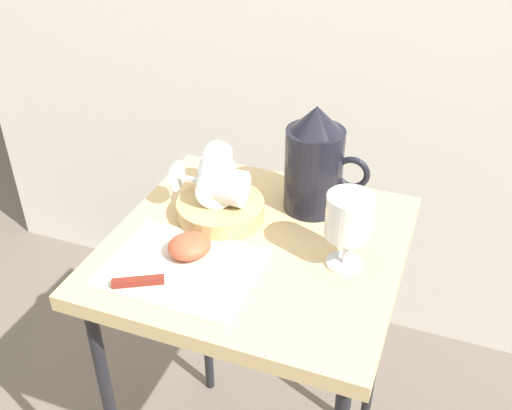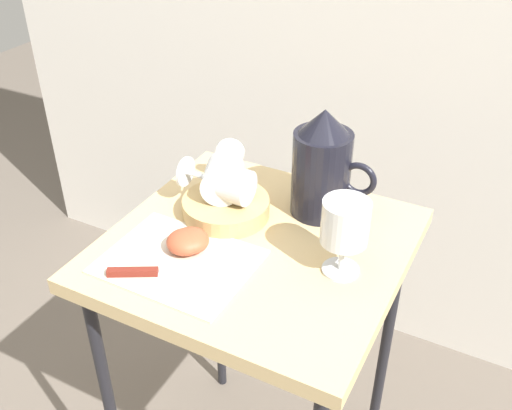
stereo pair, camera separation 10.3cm
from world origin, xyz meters
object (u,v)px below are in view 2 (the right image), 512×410
object	(u,v)px
table	(256,274)
wine_glass_tipped_near	(223,177)
basket_tray	(226,207)
apple_half_left	(190,241)
knife	(157,272)
wine_glass_upright	(345,226)
pitcher	(322,172)
apple_half_right	(186,242)
wine_glass_tipped_far	(228,183)

from	to	relation	value
table	wine_glass_tipped_near	distance (m)	0.19
basket_tray	apple_half_left	size ratio (longest dim) A/B	2.47
apple_half_left	knife	world-z (taller)	apple_half_left
basket_tray	wine_glass_tipped_near	world-z (taller)	wine_glass_tipped_near
wine_glass_upright	knife	size ratio (longest dim) A/B	0.64
table	basket_tray	world-z (taller)	basket_tray
table	pitcher	bearing A→B (deg)	66.77
wine_glass_upright	basket_tray	bearing A→B (deg)	167.53
pitcher	knife	size ratio (longest dim) A/B	1.00
apple_half_right	pitcher	bearing A→B (deg)	55.40
wine_glass_tipped_far	apple_half_right	bearing A→B (deg)	-93.45
basket_tray	wine_glass_tipped_near	size ratio (longest dim) A/B	1.01
table	wine_glass_tipped_far	bearing A→B (deg)	148.05
apple_half_right	knife	xyz separation A→B (m)	(-0.01, -0.08, -0.01)
table	knife	bearing A→B (deg)	-122.46
pitcher	apple_half_left	bearing A→B (deg)	-124.47
wine_glass_upright	apple_half_right	world-z (taller)	wine_glass_upright
apple_half_left	apple_half_right	bearing A→B (deg)	-129.12
wine_glass_tipped_far	apple_half_left	bearing A→B (deg)	-91.43
wine_glass_tipped_far	apple_half_left	size ratio (longest dim) A/B	2.09
knife	basket_tray	bearing A→B (deg)	86.90
pitcher	wine_glass_tipped_far	xyz separation A→B (m)	(-0.15, -0.09, -0.02)
table	wine_glass_upright	distance (m)	0.24
apple_half_right	wine_glass_upright	bearing A→B (deg)	16.54
table	knife	xyz separation A→B (m)	(-0.10, -0.16, 0.08)
wine_glass_tipped_near	pitcher	bearing A→B (deg)	25.10
table	apple_half_right	distance (m)	0.16
wine_glass_upright	wine_glass_tipped_far	xyz separation A→B (m)	(-0.25, 0.06, -0.02)
table	wine_glass_upright	xyz separation A→B (m)	(0.16, -0.01, 0.17)
apple_half_left	wine_glass_upright	bearing A→B (deg)	15.57
wine_glass_tipped_near	wine_glass_tipped_far	size ratio (longest dim) A/B	1.17
wine_glass_tipped_near	knife	distance (m)	0.24
table	apple_half_right	world-z (taller)	apple_half_right
pitcher	basket_tray	bearing A→B (deg)	-148.19
table	knife	distance (m)	0.21
wine_glass_tipped_far	table	bearing A→B (deg)	-31.95
basket_tray	apple_half_right	xyz separation A→B (m)	(-0.00, -0.13, 0.01)
wine_glass_tipped_far	apple_half_left	distance (m)	0.14
table	apple_half_left	distance (m)	0.15
wine_glass_tipped_far	apple_half_right	xyz separation A→B (m)	(-0.01, -0.14, -0.05)
apple_half_right	table	bearing A→B (deg)	41.05
wine_glass_tipped_near	apple_half_left	xyz separation A→B (m)	(0.01, -0.14, -0.05)
table	basket_tray	distance (m)	0.14
table	apple_half_left	xyz separation A→B (m)	(-0.09, -0.08, 0.10)
table	wine_glass_tipped_near	world-z (taller)	wine_glass_tipped_near
apple_half_right	wine_glass_tipped_near	bearing A→B (deg)	93.73
basket_tray	apple_half_right	bearing A→B (deg)	-91.84
table	wine_glass_tipped_far	distance (m)	0.18
wine_glass_tipped_far	knife	bearing A→B (deg)	-94.10
wine_glass_tipped_near	knife	bearing A→B (deg)	-89.34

